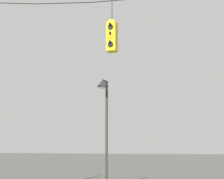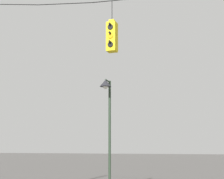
# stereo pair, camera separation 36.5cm
# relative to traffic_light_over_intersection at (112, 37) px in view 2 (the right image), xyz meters

# --- Properties ---
(traffic_light_over_intersection) EXTENTS (0.34, 0.58, 1.91)m
(traffic_light_over_intersection) POSITION_rel_traffic_light_over_intersection_xyz_m (0.00, 0.00, 0.00)
(traffic_light_over_intersection) COLOR yellow
(street_lamp) EXTENTS (0.55, 0.93, 5.38)m
(street_lamp) POSITION_rel_traffic_light_over_intersection_xyz_m (-1.64, 4.03, -1.93)
(street_lamp) COLOR #233323
(street_lamp) RESTS_ON ground_plane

